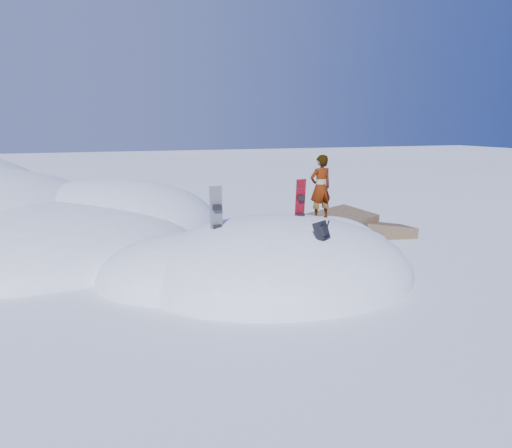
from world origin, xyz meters
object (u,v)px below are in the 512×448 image
object	(u,v)px
snowboard_red	(300,209)
snowboard_dark	(217,220)
backpack	(322,230)
person	(321,187)

from	to	relation	value
snowboard_red	snowboard_dark	size ratio (longest dim) A/B	0.95
snowboard_red	backpack	size ratio (longest dim) A/B	3.25
snowboard_red	snowboard_dark	distance (m)	2.23
snowboard_dark	person	bearing A→B (deg)	10.51
snowboard_dark	snowboard_red	bearing A→B (deg)	0.46
snowboard_red	person	distance (m)	1.14
person	snowboard_dark	bearing A→B (deg)	6.79
snowboard_red	backpack	xyz separation A→B (m)	(-0.28, -1.72, -0.19)
snowboard_red	person	bearing A→B (deg)	20.22
snowboard_red	snowboard_dark	xyz separation A→B (m)	(-2.22, -0.08, -0.11)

